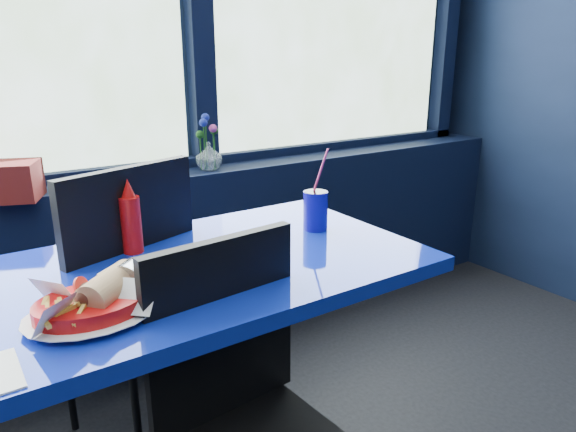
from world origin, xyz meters
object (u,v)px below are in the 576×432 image
object	(u,v)px
chair_near_front	(245,414)
flower_vase	(209,153)
near_table	(199,325)
ketchup_bottle	(131,220)
chair_near_back	(139,289)
food_basket	(95,302)
soda_cup	(315,210)

from	to	relation	value
chair_near_front	flower_vase	world-z (taller)	flower_vase
near_table	ketchup_bottle	world-z (taller)	ketchup_bottle
near_table	flower_vase	distance (m)	0.99
near_table	chair_near_front	bearing A→B (deg)	-97.50
near_table	flower_vase	xyz separation A→B (m)	(0.44, 0.83, 0.30)
chair_near_back	flower_vase	distance (m)	0.78
chair_near_back	flower_vase	xyz separation A→B (m)	(0.50, 0.51, 0.31)
food_basket	chair_near_front	bearing A→B (deg)	-51.45
chair_near_back	food_basket	bearing A→B (deg)	44.93
near_table	soda_cup	distance (m)	0.49
flower_vase	food_basket	xyz separation A→B (m)	(-0.73, -0.98, -0.09)
soda_cup	food_basket	bearing A→B (deg)	-164.43
flower_vase	soda_cup	size ratio (longest dim) A/B	0.93
near_table	flower_vase	bearing A→B (deg)	62.09
chair_near_back	soda_cup	distance (m)	0.61
flower_vase	ketchup_bottle	world-z (taller)	flower_vase
chair_near_back	soda_cup	bearing A→B (deg)	131.95
near_table	ketchup_bottle	distance (m)	0.34
near_table	chair_near_back	world-z (taller)	chair_near_back
ketchup_bottle	flower_vase	bearing A→B (deg)	50.19
chair_near_back	food_basket	xyz separation A→B (m)	(-0.23, -0.47, 0.22)
near_table	food_basket	distance (m)	0.39
food_basket	ketchup_bottle	bearing A→B (deg)	43.38
near_table	chair_near_front	xyz separation A→B (m)	(-0.04, -0.32, -0.06)
chair_near_front	food_basket	world-z (taller)	chair_near_front
chair_near_back	ketchup_bottle	xyz separation A→B (m)	(-0.05, -0.15, 0.28)
food_basket	soda_cup	world-z (taller)	soda_cup
chair_near_back	flower_vase	bearing A→B (deg)	-153.36
chair_near_back	soda_cup	xyz separation A→B (m)	(0.49, -0.27, 0.25)
flower_vase	soda_cup	xyz separation A→B (m)	(-0.01, -0.78, -0.06)
chair_near_front	soda_cup	bearing A→B (deg)	33.48
chair_near_back	soda_cup	size ratio (longest dim) A/B	3.83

